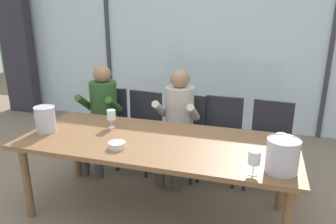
# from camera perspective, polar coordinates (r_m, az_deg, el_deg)

# --- Properties ---
(ground) EXTENTS (14.00, 14.00, 0.00)m
(ground) POSITION_cam_1_polar(r_m,az_deg,el_deg) (3.96, 2.80, -9.52)
(ground) COLOR #847056
(window_glass_panel) EXTENTS (7.58, 0.03, 2.60)m
(window_glass_panel) POSITION_cam_1_polar(r_m,az_deg,el_deg) (5.02, 7.38, 11.72)
(window_glass_panel) COLOR silver
(window_glass_panel) RESTS_ON ground
(window_mullion_left) EXTENTS (0.06, 0.06, 2.60)m
(window_mullion_left) POSITION_cam_1_polar(r_m,az_deg,el_deg) (5.55, -10.67, 12.12)
(window_mullion_left) COLOR #38383D
(window_mullion_left) RESTS_ON ground
(window_mullion_right) EXTENTS (0.06, 0.06, 2.60)m
(window_mullion_right) POSITION_cam_1_polar(r_m,az_deg,el_deg) (5.00, 27.26, 9.93)
(window_mullion_right) COLOR #38383D
(window_mullion_right) RESTS_ON ground
(hillside_vineyard) EXTENTS (13.58, 2.40, 1.72)m
(hillside_vineyard) POSITION_cam_1_polar(r_m,az_deg,el_deg) (9.00, 11.77, 11.25)
(hillside_vineyard) COLOR #568942
(hillside_vineyard) RESTS_ON ground
(curtain_heavy_drape) EXTENTS (0.56, 0.20, 2.60)m
(curtain_heavy_drape) POSITION_cam_1_polar(r_m,az_deg,el_deg) (6.42, -25.55, 11.45)
(curtain_heavy_drape) COLOR #332D38
(curtain_heavy_drape) RESTS_ON ground
(dining_table) EXTENTS (2.38, 0.98, 0.73)m
(dining_table) POSITION_cam_1_polar(r_m,az_deg,el_deg) (2.80, -2.11, -6.30)
(dining_table) COLOR brown
(dining_table) RESTS_ON ground
(chair_near_curtain) EXTENTS (0.49, 0.49, 0.90)m
(chair_near_curtain) POSITION_cam_1_polar(r_m,az_deg,el_deg) (3.99, -10.63, -1.32)
(chair_near_curtain) COLOR #232328
(chair_near_curtain) RESTS_ON ground
(chair_left_of_center) EXTENTS (0.49, 0.49, 0.90)m
(chair_left_of_center) POSITION_cam_1_polar(r_m,az_deg,el_deg) (3.80, -4.71, -2.08)
(chair_left_of_center) COLOR #232328
(chair_left_of_center) RESTS_ON ground
(chair_center) EXTENTS (0.49, 0.49, 0.90)m
(chair_center) POSITION_cam_1_polar(r_m,az_deg,el_deg) (3.64, 2.94, -2.91)
(chair_center) COLOR #232328
(chair_center) RESTS_ON ground
(chair_right_of_center) EXTENTS (0.46, 0.46, 0.90)m
(chair_right_of_center) POSITION_cam_1_polar(r_m,az_deg,el_deg) (3.60, 9.60, -3.39)
(chair_right_of_center) COLOR #232328
(chair_right_of_center) RESTS_ON ground
(chair_near_window_right) EXTENTS (0.49, 0.49, 0.90)m
(chair_near_window_right) POSITION_cam_1_polar(r_m,az_deg,el_deg) (3.55, 17.86, -4.35)
(chair_near_window_right) COLOR #232328
(chair_near_window_right) RESTS_ON ground
(person_olive_shirt) EXTENTS (0.47, 0.62, 1.22)m
(person_olive_shirt) POSITION_cam_1_polar(r_m,az_deg,el_deg) (3.82, -11.94, 0.45)
(person_olive_shirt) COLOR #2D5123
(person_olive_shirt) RESTS_ON ground
(person_beige_jumper) EXTENTS (0.47, 0.62, 1.22)m
(person_beige_jumper) POSITION_cam_1_polar(r_m,az_deg,el_deg) (3.48, 1.70, -0.88)
(person_beige_jumper) COLOR #B7AD9E
(person_beige_jumper) RESTS_ON ground
(ice_bucket_primary) EXTENTS (0.23, 0.23, 0.24)m
(ice_bucket_primary) POSITION_cam_1_polar(r_m,az_deg,el_deg) (2.34, 19.89, -7.35)
(ice_bucket_primary) COLOR #B7B7BC
(ice_bucket_primary) RESTS_ON dining_table
(ice_bucket_secondary) EXTENTS (0.19, 0.19, 0.24)m
(ice_bucket_secondary) POSITION_cam_1_polar(r_m,az_deg,el_deg) (3.13, -21.20, -1.18)
(ice_bucket_secondary) COLOR #B7B7BC
(ice_bucket_secondary) RESTS_ON dining_table
(tasting_bowl) EXTENTS (0.14, 0.14, 0.05)m
(tasting_bowl) POSITION_cam_1_polar(r_m,az_deg,el_deg) (2.64, -9.18, -5.90)
(tasting_bowl) COLOR silver
(tasting_bowl) RESTS_ON dining_table
(wine_glass_by_left_taster) EXTENTS (0.08, 0.08, 0.17)m
(wine_glass_by_left_taster) POSITION_cam_1_polar(r_m,az_deg,el_deg) (3.08, -10.16, -0.65)
(wine_glass_by_left_taster) COLOR silver
(wine_glass_by_left_taster) RESTS_ON dining_table
(wine_glass_near_bucket) EXTENTS (0.08, 0.08, 0.17)m
(wine_glass_near_bucket) POSITION_cam_1_polar(r_m,az_deg,el_deg) (2.25, 15.24, -8.11)
(wine_glass_near_bucket) COLOR silver
(wine_glass_near_bucket) RESTS_ON dining_table
(wine_glass_center_pour) EXTENTS (0.08, 0.08, 0.17)m
(wine_glass_center_pour) POSITION_cam_1_polar(r_m,az_deg,el_deg) (2.61, 19.68, -4.89)
(wine_glass_center_pour) COLOR silver
(wine_glass_center_pour) RESTS_ON dining_table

